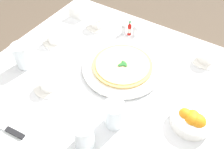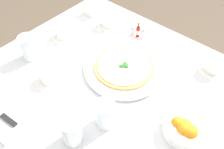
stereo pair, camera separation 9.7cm
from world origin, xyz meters
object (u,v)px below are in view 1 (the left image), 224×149
coffee_cup_center_back (98,22)px  dinner_knife (4,127)px  coffee_cup_left_edge (55,37)px  pepper_shaker (135,31)px  water_glass_back_corner (84,136)px  pizza (123,65)px  water_glass_far_left (23,57)px  citrus_bowl (192,119)px  menu_card (75,14)px  salt_shaker (124,30)px  coffee_cup_right_edge (207,56)px  napkin_folded (6,130)px  pizza_plate (122,67)px  hot_sauce_bottle (129,29)px  coffee_cup_near_left (49,83)px  water_glass_far_right (114,115)px

coffee_cup_center_back → dinner_knife: (-0.08, 0.69, -0.01)m
coffee_cup_left_edge → pepper_shaker: 0.40m
dinner_knife → water_glass_back_corner: bearing=-163.2°
pizza → water_glass_back_corner: size_ratio=2.31×
coffee_cup_left_edge → coffee_cup_center_back: (-0.11, -0.22, 0.00)m
water_glass_far_left → citrus_bowl: 0.74m
dinner_knife → water_glass_far_left: bearing=-61.9°
pizza → menu_card: 0.46m
dinner_knife → menu_card: (0.22, -0.68, 0.01)m
coffee_cup_center_back → salt_shaker: bearing=-172.8°
coffee_cup_right_edge → coffee_cup_center_back: 0.57m
water_glass_back_corner → water_glass_far_left: 0.48m
pizza → water_glass_back_corner: bearing=101.2°
napkin_folded → pizza_plate: bearing=-114.8°
water_glass_back_corner → hot_sauce_bottle: (0.17, -0.60, -0.02)m
pizza → coffee_cup_near_left: (0.20, 0.25, 0.00)m
water_glass_far_right → dinner_knife: 0.39m
pizza_plate → citrus_bowl: 0.37m
pizza → coffee_cup_near_left: bearing=51.2°
napkin_folded → menu_card: menu_card is taller
dinner_knife → pepper_shaker: 0.74m
pizza_plate → pepper_shaker: pepper_shaker is taller
napkin_folded → dinner_knife: 0.01m
coffee_cup_center_back → menu_card: bearing=4.2°
coffee_cup_left_edge → napkin_folded: coffee_cup_left_edge is taller
coffee_cup_near_left → water_glass_far_left: water_glass_far_left is taller
pizza → hot_sauce_bottle: (0.10, -0.23, 0.01)m
water_glass_back_corner → napkin_folded: size_ratio=0.51×
water_glass_far_left → salt_shaker: 0.51m
coffee_cup_right_edge → menu_card: coffee_cup_right_edge is taller
pizza → dinner_knife: size_ratio=1.35×
coffee_cup_near_left → coffee_cup_center_back: size_ratio=1.00×
coffee_cup_left_edge → hot_sauce_bottle: 0.37m
napkin_folded → menu_card: bearing=-75.1°
pizza_plate → coffee_cup_right_edge: (-0.29, -0.25, 0.02)m
coffee_cup_right_edge → water_glass_back_corner: water_glass_back_corner is taller
hot_sauce_bottle → pizza: bearing=112.7°
water_glass_far_right → salt_shaker: 0.53m
coffee_cup_near_left → water_glass_back_corner: size_ratio=1.13×
coffee_cup_right_edge → water_glass_far_right: water_glass_far_right is taller
salt_shaker → napkin_folded: bearing=84.5°
water_glass_back_corner → water_glass_far_left: (0.46, -0.16, 0.00)m
pizza → salt_shaker: size_ratio=4.71×
coffee_cup_left_edge → water_glass_far_right: water_glass_far_right is taller
water_glass_back_corner → salt_shaker: (0.20, -0.59, -0.03)m
pizza → coffee_cup_left_edge: size_ratio=2.04×
pepper_shaker → menu_card: bearing=8.1°
coffee_cup_near_left → hot_sauce_bottle: (-0.11, -0.48, 0.01)m
water_glass_far_left → dinner_knife: size_ratio=0.59×
water_glass_back_corner → salt_shaker: bearing=-71.6°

